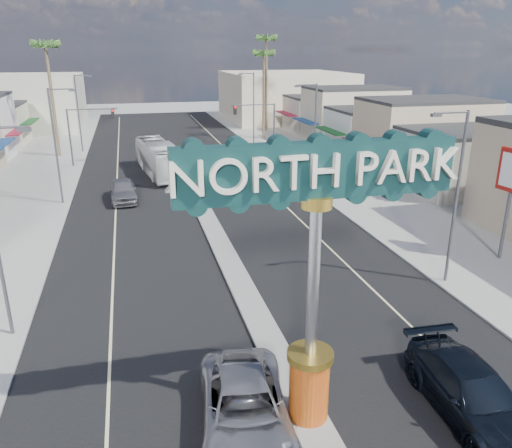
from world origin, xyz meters
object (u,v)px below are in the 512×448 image
traffic_signal_left (87,125)px  car_parked_right (252,175)px  streetlight_r_near (454,190)px  suv_right (472,393)px  palm_left_far (46,51)px  car_parked_left (123,190)px  streetlight_r_far (252,105)px  traffic_signal_right (259,120)px  streetlight_l_far (79,109)px  suv_left (245,409)px  gateway_sign (315,256)px  streetlight_r_mid (313,131)px  city_bus (159,158)px  streetlight_l_mid (57,141)px  palm_right_far (267,44)px  palm_right_mid (264,58)px

traffic_signal_left → car_parked_right: 19.00m
streetlight_r_near → suv_right: size_ratio=1.49×
palm_left_far → car_parked_left: palm_left_far is taller
streetlight_r_far → palm_left_far: (-23.43, -2.00, 6.43)m
traffic_signal_right → car_parked_right: size_ratio=1.32×
traffic_signal_left → car_parked_right: bearing=-37.4°
streetlight_l_far → suv_left: bearing=-80.6°
gateway_sign → suv_right: gateway_sign is taller
traffic_signal_right → suv_right: (-3.83, -43.13, -3.40)m
palm_left_far → suv_right: palm_left_far is taller
streetlight_r_mid → suv_right: 29.87m
gateway_sign → car_parked_right: (5.65, 30.69, -5.18)m
traffic_signal_left → palm_left_far: (-3.82, 6.01, 7.22)m
streetlight_l_far → city_bus: size_ratio=0.78×
streetlight_l_mid → city_bus: streetlight_l_mid is taller
palm_left_far → suv_right: 53.52m
streetlight_r_near → streetlight_r_far: size_ratio=1.00×
palm_left_far → suv_left: size_ratio=2.16×
streetlight_r_far → streetlight_r_near: bearing=-90.0°
gateway_sign → traffic_signal_left: bearing=102.3°
streetlight_r_far → city_bus: bearing=-133.4°
suv_left → car_parked_right: suv_left is taller
streetlight_l_far → car_parked_right: 25.52m
streetlight_l_mid → streetlight_r_far: (20.87, 22.00, 0.00)m
gateway_sign → traffic_signal_left: gateway_sign is taller
gateway_sign → streetlight_r_mid: 29.91m
streetlight_l_far → suv_left: size_ratio=1.49×
traffic_signal_right → palm_left_far: size_ratio=0.46×
traffic_signal_right → city_bus: traffic_signal_right is taller
traffic_signal_left → suv_left: traffic_signal_left is taller
streetlight_r_mid → streetlight_r_far: same height
palm_right_far → car_parked_right: bearing=-107.7°
gateway_sign → streetlight_r_near: gateway_sign is taller
traffic_signal_right → palm_right_mid: size_ratio=0.50×
traffic_signal_left → car_parked_left: bearing=-76.8°
gateway_sign → streetlight_l_mid: gateway_sign is taller
streetlight_l_mid → palm_right_far: (25.43, 32.00, 7.32)m
traffic_signal_left → traffic_signal_right: size_ratio=1.00×
streetlight_r_far → city_bus: streetlight_r_far is taller
streetlight_l_far → suv_right: size_ratio=1.49×
streetlight_r_mid → city_bus: (-12.82, 8.46, -3.46)m
gateway_sign → city_bus: 36.81m
streetlight_r_mid → car_parked_right: streetlight_r_mid is taller
gateway_sign → palm_right_far: 62.20m
traffic_signal_right → car_parked_left: size_ratio=1.16×
palm_right_mid → car_parked_left: size_ratio=2.33×
city_bus → palm_right_mid: bearing=41.0°
gateway_sign → palm_right_mid: 55.76m
streetlight_r_far → streetlight_l_mid: bearing=-133.5°
palm_right_mid → palm_right_far: (2.00, 6.00, 1.78)m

